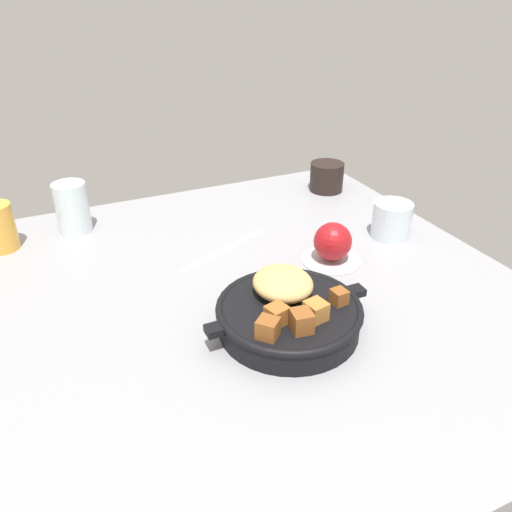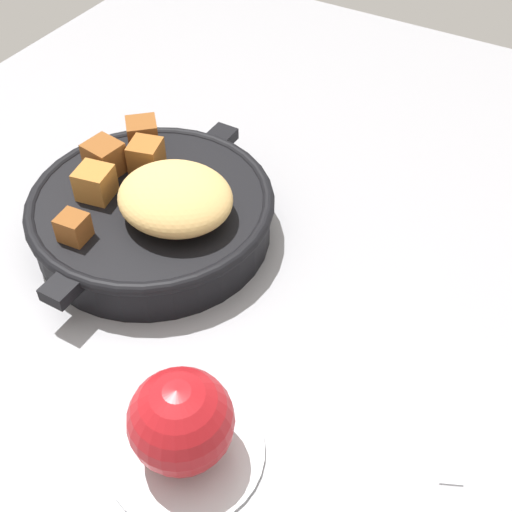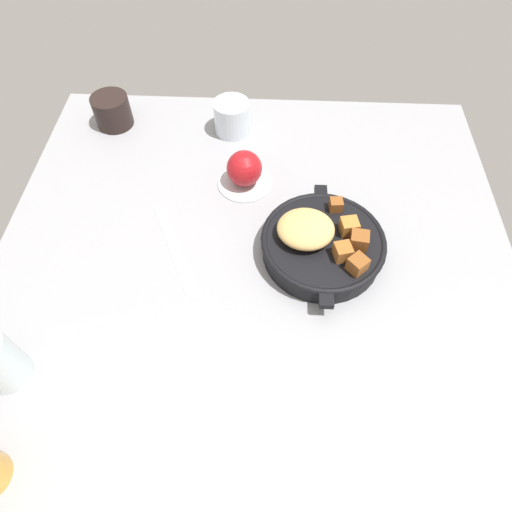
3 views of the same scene
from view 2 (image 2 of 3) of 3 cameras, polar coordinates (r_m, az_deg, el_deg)
ground_plane at (r=61.88cm, az=2.49°, el=-1.22°), size 98.09×96.28×2.40cm
cast_iron_skillet at (r=62.04cm, az=-8.65°, el=3.88°), size 26.75×22.46×8.25cm
saucer_plate at (r=49.63cm, az=-5.99°, el=-16.02°), size 11.26×11.26×0.60cm
red_apple at (r=46.25cm, az=-6.36°, el=-13.69°), size 7.23×7.23×7.23cm
butter_knife at (r=56.00cm, az=14.97°, el=-7.86°), size 20.81×10.71×0.36cm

